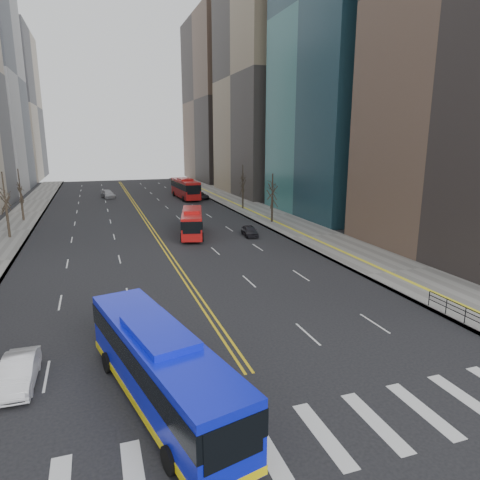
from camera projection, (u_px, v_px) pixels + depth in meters
The scene contains 15 objects.
ground at pixel (295, 442), 16.06m from camera, with size 220.00×220.00×0.00m, color black.
sidewalk_right at pixel (268, 215), 62.98m from camera, with size 7.00×130.00×0.15m, color slate.
sidewalk_left at pixel (11, 231), 52.30m from camera, with size 5.00×130.00×0.15m, color slate.
crosswalk at pixel (295, 441), 16.06m from camera, with size 26.70×4.00×0.01m.
centerline at pixel (140, 212), 66.71m from camera, with size 0.55×100.00×0.01m.
office_towers at pixel (125, 62), 73.66m from camera, with size 83.00×134.00×58.00m.
pedestrian_railing at pixel (466, 313), 25.89m from camera, with size 0.06×6.06×1.02m.
street_trees at pixel (88, 200), 44.50m from camera, with size 35.20×47.20×7.60m.
blue_bus at pixel (160, 365), 17.95m from camera, with size 5.22×12.24×3.49m.
red_bus_near at pixel (192, 221), 49.90m from camera, with size 4.48×10.10×3.15m.
red_bus_far at pixel (185, 187), 80.96m from camera, with size 3.42×12.23×3.82m.
car_white at pixel (19, 372), 19.58m from camera, with size 1.41×4.04×1.33m, color silver.
car_dark_mid at pixel (250, 231), 49.85m from camera, with size 1.45×3.61×1.23m, color black.
car_silver at pixel (108, 194), 81.94m from camera, with size 1.99×4.90×1.42m, color gray.
car_dark_far at pixel (201, 196), 80.53m from camera, with size 2.12×4.59×1.28m, color black.
Camera 1 is at (-6.45, -12.46, 11.09)m, focal length 32.00 mm.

